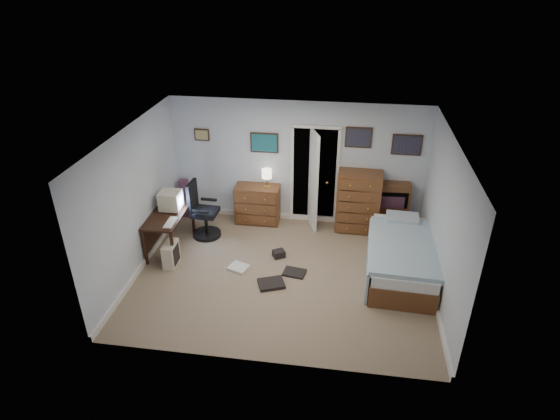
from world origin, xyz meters
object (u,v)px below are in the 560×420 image
object	(u,v)px
computer_desk	(164,221)
bed	(401,256)
low_dresser	(258,204)
tall_dresser	(358,202)
office_chair	(202,216)

from	to	relation	value
computer_desk	bed	world-z (taller)	computer_desk
low_dresser	computer_desk	bearing A→B (deg)	-141.46
low_dresser	tall_dresser	distance (m)	2.03
tall_dresser	office_chair	bearing A→B (deg)	-163.82
low_dresser	bed	distance (m)	3.10
office_chair	tall_dresser	distance (m)	3.05
computer_desk	office_chair	distance (m)	0.77
bed	office_chair	bearing A→B (deg)	171.98
tall_dresser	bed	size ratio (longest dim) A/B	0.57
low_dresser	tall_dresser	xyz separation A→B (m)	(2.02, -0.02, 0.22)
computer_desk	office_chair	world-z (taller)	office_chair
office_chair	tall_dresser	world-z (taller)	tall_dresser
computer_desk	bed	distance (m)	4.28
computer_desk	tall_dresser	world-z (taller)	tall_dresser
computer_desk	low_dresser	bearing A→B (deg)	37.78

